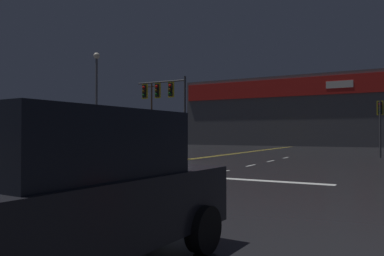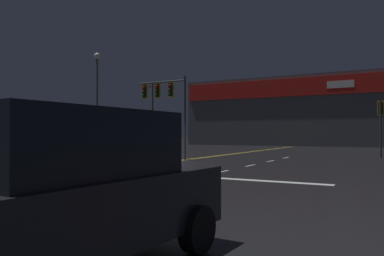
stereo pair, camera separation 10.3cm
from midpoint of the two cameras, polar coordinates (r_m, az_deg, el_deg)
ground_plane at (r=21.59m, az=-3.92°, el=-5.20°), size 200.00×200.00×0.00m
road_markings at (r=20.14m, az=-3.27°, el=-5.49°), size 14.90×60.00×0.01m
traffic_signal_median at (r=24.31m, az=-4.44°, el=4.92°), size 3.63×0.36×5.24m
traffic_signal_corner_northwest at (r=36.79m, az=-10.44°, el=0.02°), size 0.42×0.36×3.03m
traffic_signal_corner_northeast at (r=28.54m, az=26.65°, el=1.68°), size 0.42×0.36×3.89m
streetlight_far_left at (r=34.62m, az=-14.43°, el=5.92°), size 0.56×0.56×8.89m
parked_car at (r=4.57m, az=-18.51°, el=-9.11°), size 2.25×4.41×1.88m
building_backdrop at (r=56.23m, az=16.37°, el=2.32°), size 32.39×10.23×9.50m
utility_pole_row at (r=48.03m, az=18.41°, el=3.92°), size 45.61×0.26×12.01m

